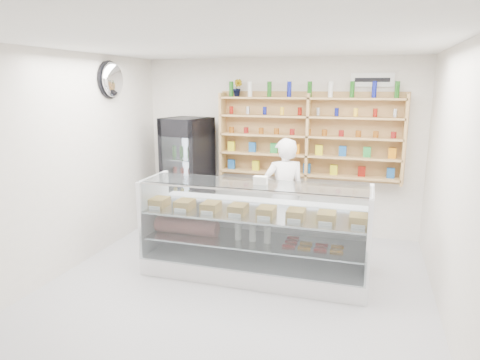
% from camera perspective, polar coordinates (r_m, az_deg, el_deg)
% --- Properties ---
extents(room, '(5.00, 5.00, 5.00)m').
position_cam_1_polar(room, '(4.63, -1.37, 0.34)').
color(room, '#9B9A9E').
rests_on(room, ground).
extents(display_counter, '(2.80, 0.84, 1.22)m').
position_cam_1_polar(display_counter, '(5.47, 1.86, -9.32)').
color(display_counter, white).
rests_on(display_counter, floor).
extents(shop_worker, '(0.71, 0.60, 1.65)m').
position_cam_1_polar(shop_worker, '(6.21, 5.88, -1.97)').
color(shop_worker, white).
rests_on(shop_worker, floor).
extents(drinks_cooler, '(0.79, 0.77, 1.86)m').
position_cam_1_polar(drinks_cooler, '(7.09, -6.97, 0.73)').
color(drinks_cooler, black).
rests_on(drinks_cooler, floor).
extents(wall_shelving, '(2.84, 0.28, 1.33)m').
position_cam_1_polar(wall_shelving, '(6.74, 9.05, 5.74)').
color(wall_shelving, tan).
rests_on(wall_shelving, back_wall).
extents(potted_plant, '(0.17, 0.15, 0.27)m').
position_cam_1_polar(potted_plant, '(6.95, -0.31, 12.19)').
color(potted_plant, '#1E6626').
rests_on(potted_plant, wall_shelving).
extents(security_mirror, '(0.15, 0.50, 0.50)m').
position_cam_1_polar(security_mirror, '(6.57, -16.62, 12.69)').
color(security_mirror, silver).
rests_on(security_mirror, left_wall).
extents(wall_sign, '(0.62, 0.03, 0.20)m').
position_cam_1_polar(wall_sign, '(6.76, 17.23, 12.63)').
color(wall_sign, white).
rests_on(wall_sign, back_wall).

